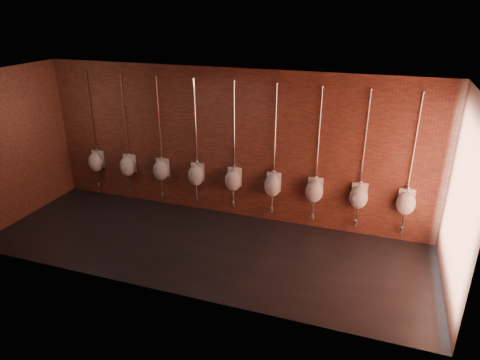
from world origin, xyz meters
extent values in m
plane|color=black|center=(0.00, 0.00, 0.00)|extent=(8.50, 8.50, 0.00)
cube|color=black|center=(0.00, 0.00, 3.20)|extent=(8.50, 3.00, 0.04)
cube|color=brown|center=(0.00, 1.50, 1.60)|extent=(8.50, 0.04, 3.20)
cube|color=brown|center=(0.00, -1.50, 1.60)|extent=(8.50, 0.04, 3.20)
cube|color=brown|center=(-4.25, 0.00, 1.60)|extent=(0.04, 3.00, 3.20)
cube|color=brown|center=(4.25, 0.00, 1.60)|extent=(0.04, 3.00, 3.20)
ellipsoid|color=white|center=(-3.37, 1.36, 0.86)|extent=(0.40, 0.36, 0.47)
cube|color=white|center=(-3.37, 1.48, 0.91)|extent=(0.31, 0.08, 0.42)
cylinder|color=#9F9F9F|center=(-3.37, 1.25, 0.89)|extent=(0.21, 0.05, 0.21)
cylinder|color=white|center=(-3.37, 1.46, 2.02)|extent=(0.02, 0.02, 1.85)
sphere|color=white|center=(-3.37, 1.45, 1.15)|extent=(0.08, 0.08, 0.08)
cylinder|color=white|center=(-3.37, 1.46, 2.95)|extent=(0.06, 0.06, 0.01)
cylinder|color=white|center=(-3.37, 1.36, 0.52)|extent=(0.03, 0.03, 0.33)
cylinder|color=white|center=(-3.37, 1.36, 0.30)|extent=(0.08, 0.08, 0.11)
cylinder|color=white|center=(-3.37, 1.44, 0.30)|extent=(0.03, 0.16, 0.03)
ellipsoid|color=white|center=(-2.50, 1.36, 0.86)|extent=(0.40, 0.36, 0.47)
cube|color=white|center=(-2.50, 1.48, 0.91)|extent=(0.31, 0.08, 0.42)
cylinder|color=#9F9F9F|center=(-2.50, 1.25, 0.89)|extent=(0.21, 0.05, 0.21)
cylinder|color=white|center=(-2.50, 1.46, 2.02)|extent=(0.02, 0.02, 1.85)
sphere|color=white|center=(-2.50, 1.45, 1.15)|extent=(0.08, 0.08, 0.08)
cylinder|color=white|center=(-2.50, 1.46, 2.95)|extent=(0.06, 0.06, 0.01)
cylinder|color=white|center=(-2.50, 1.36, 0.52)|extent=(0.03, 0.03, 0.33)
cylinder|color=white|center=(-2.50, 1.36, 0.30)|extent=(0.08, 0.08, 0.11)
cylinder|color=white|center=(-2.50, 1.44, 0.30)|extent=(0.03, 0.16, 0.03)
ellipsoid|color=white|center=(-1.63, 1.36, 0.86)|extent=(0.40, 0.36, 0.47)
cube|color=white|center=(-1.63, 1.48, 0.91)|extent=(0.31, 0.08, 0.42)
cylinder|color=#9F9F9F|center=(-1.63, 1.25, 0.89)|extent=(0.21, 0.05, 0.21)
cylinder|color=white|center=(-1.63, 1.46, 2.02)|extent=(0.02, 0.02, 1.85)
sphere|color=white|center=(-1.63, 1.45, 1.15)|extent=(0.08, 0.08, 0.08)
cylinder|color=white|center=(-1.63, 1.46, 2.95)|extent=(0.06, 0.06, 0.01)
cylinder|color=white|center=(-1.63, 1.36, 0.52)|extent=(0.03, 0.03, 0.33)
cylinder|color=white|center=(-1.63, 1.36, 0.30)|extent=(0.08, 0.08, 0.11)
cylinder|color=white|center=(-1.63, 1.44, 0.30)|extent=(0.03, 0.16, 0.03)
ellipsoid|color=white|center=(-0.76, 1.36, 0.86)|extent=(0.40, 0.36, 0.47)
cube|color=white|center=(-0.76, 1.48, 0.91)|extent=(0.31, 0.08, 0.42)
cylinder|color=#9F9F9F|center=(-0.76, 1.25, 0.89)|extent=(0.21, 0.05, 0.21)
cylinder|color=white|center=(-0.76, 1.46, 2.02)|extent=(0.02, 0.02, 1.85)
sphere|color=white|center=(-0.76, 1.45, 1.15)|extent=(0.08, 0.08, 0.08)
cylinder|color=white|center=(-0.76, 1.46, 2.95)|extent=(0.06, 0.06, 0.01)
cylinder|color=white|center=(-0.76, 1.36, 0.52)|extent=(0.03, 0.03, 0.33)
cylinder|color=white|center=(-0.76, 1.36, 0.30)|extent=(0.08, 0.08, 0.11)
cylinder|color=white|center=(-0.76, 1.44, 0.30)|extent=(0.03, 0.16, 0.03)
ellipsoid|color=white|center=(0.11, 1.36, 0.86)|extent=(0.40, 0.36, 0.47)
cube|color=white|center=(0.11, 1.48, 0.91)|extent=(0.31, 0.08, 0.42)
cylinder|color=#9F9F9F|center=(0.11, 1.25, 0.89)|extent=(0.21, 0.05, 0.21)
cylinder|color=white|center=(0.11, 1.46, 2.02)|extent=(0.02, 0.02, 1.85)
sphere|color=white|center=(0.11, 1.45, 1.15)|extent=(0.08, 0.08, 0.08)
cylinder|color=white|center=(0.11, 1.46, 2.95)|extent=(0.06, 0.06, 0.01)
cylinder|color=white|center=(0.11, 1.36, 0.52)|extent=(0.03, 0.03, 0.33)
cylinder|color=white|center=(0.11, 1.36, 0.30)|extent=(0.08, 0.08, 0.11)
cylinder|color=white|center=(0.11, 1.44, 0.30)|extent=(0.03, 0.16, 0.03)
ellipsoid|color=white|center=(0.97, 1.36, 0.86)|extent=(0.40, 0.36, 0.47)
cube|color=white|center=(0.97, 1.48, 0.91)|extent=(0.31, 0.08, 0.42)
cylinder|color=#9F9F9F|center=(0.97, 1.25, 0.89)|extent=(0.21, 0.05, 0.21)
cylinder|color=white|center=(0.97, 1.46, 2.02)|extent=(0.02, 0.02, 1.85)
sphere|color=white|center=(0.97, 1.45, 1.15)|extent=(0.08, 0.08, 0.08)
cylinder|color=white|center=(0.97, 1.46, 2.95)|extent=(0.06, 0.06, 0.01)
cylinder|color=white|center=(0.97, 1.36, 0.52)|extent=(0.03, 0.03, 0.33)
cylinder|color=white|center=(0.97, 1.36, 0.30)|extent=(0.08, 0.08, 0.11)
cylinder|color=white|center=(0.97, 1.44, 0.30)|extent=(0.03, 0.16, 0.03)
ellipsoid|color=white|center=(1.84, 1.36, 0.86)|extent=(0.40, 0.36, 0.47)
cube|color=white|center=(1.84, 1.48, 0.91)|extent=(0.31, 0.08, 0.42)
cylinder|color=#9F9F9F|center=(1.84, 1.25, 0.89)|extent=(0.21, 0.05, 0.21)
cylinder|color=white|center=(1.84, 1.46, 2.02)|extent=(0.02, 0.02, 1.85)
sphere|color=white|center=(1.84, 1.45, 1.15)|extent=(0.08, 0.08, 0.08)
cylinder|color=white|center=(1.84, 1.46, 2.95)|extent=(0.06, 0.06, 0.01)
cylinder|color=white|center=(1.84, 1.36, 0.52)|extent=(0.03, 0.03, 0.33)
cylinder|color=white|center=(1.84, 1.36, 0.30)|extent=(0.08, 0.08, 0.11)
cylinder|color=white|center=(1.84, 1.44, 0.30)|extent=(0.03, 0.16, 0.03)
ellipsoid|color=white|center=(2.71, 1.36, 0.86)|extent=(0.40, 0.36, 0.47)
cube|color=white|center=(2.71, 1.48, 0.91)|extent=(0.31, 0.08, 0.42)
cylinder|color=#9F9F9F|center=(2.71, 1.25, 0.89)|extent=(0.21, 0.05, 0.21)
cylinder|color=white|center=(2.71, 1.46, 2.02)|extent=(0.02, 0.02, 1.85)
sphere|color=white|center=(2.71, 1.45, 1.15)|extent=(0.08, 0.08, 0.08)
cylinder|color=white|center=(2.71, 1.46, 2.95)|extent=(0.06, 0.06, 0.01)
cylinder|color=white|center=(2.71, 1.36, 0.52)|extent=(0.03, 0.03, 0.33)
cylinder|color=white|center=(2.71, 1.36, 0.30)|extent=(0.08, 0.08, 0.11)
cylinder|color=white|center=(2.71, 1.44, 0.30)|extent=(0.03, 0.16, 0.03)
ellipsoid|color=white|center=(3.58, 1.36, 0.86)|extent=(0.40, 0.36, 0.47)
cube|color=white|center=(3.58, 1.48, 0.91)|extent=(0.31, 0.08, 0.42)
cylinder|color=#9F9F9F|center=(3.58, 1.25, 0.89)|extent=(0.21, 0.05, 0.21)
cylinder|color=white|center=(3.58, 1.46, 2.02)|extent=(0.02, 0.02, 1.85)
sphere|color=white|center=(3.58, 1.45, 1.15)|extent=(0.08, 0.08, 0.08)
cylinder|color=white|center=(3.58, 1.46, 2.95)|extent=(0.06, 0.06, 0.01)
cylinder|color=white|center=(3.58, 1.36, 0.52)|extent=(0.03, 0.03, 0.33)
cylinder|color=white|center=(3.58, 1.36, 0.30)|extent=(0.08, 0.08, 0.11)
cylinder|color=white|center=(3.58, 1.44, 0.30)|extent=(0.03, 0.16, 0.03)
camera|label=1|loc=(2.98, -6.55, 4.38)|focal=32.00mm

